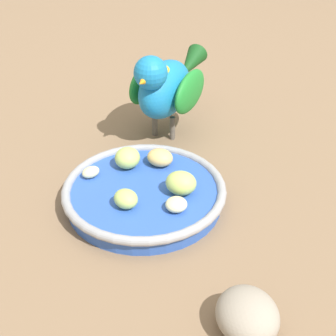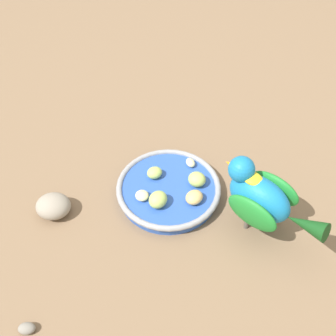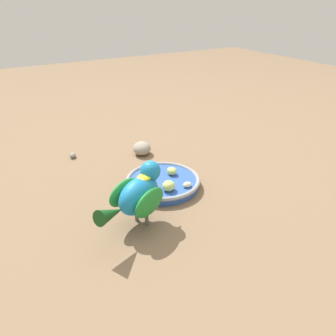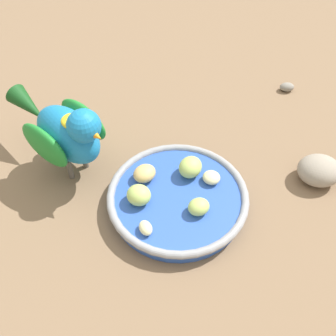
% 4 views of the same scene
% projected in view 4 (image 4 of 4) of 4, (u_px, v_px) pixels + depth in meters
% --- Properties ---
extents(ground_plane, '(4.00, 4.00, 0.00)m').
position_uv_depth(ground_plane, '(182.00, 195.00, 0.62)').
color(ground_plane, '#7A6047').
extents(feeding_bowl, '(0.21, 0.21, 0.03)m').
position_uv_depth(feeding_bowl, '(178.00, 198.00, 0.59)').
color(feeding_bowl, '#2D56B7').
rests_on(feeding_bowl, ground_plane).
extents(apple_piece_0, '(0.02, 0.02, 0.01)m').
position_uv_depth(apple_piece_0, '(146.00, 228.00, 0.54)').
color(apple_piece_0, beige).
rests_on(apple_piece_0, feeding_bowl).
extents(apple_piece_1, '(0.04, 0.04, 0.02)m').
position_uv_depth(apple_piece_1, '(145.00, 173.00, 0.60)').
color(apple_piece_1, tan).
rests_on(apple_piece_1, feeding_bowl).
extents(apple_piece_2, '(0.03, 0.03, 0.02)m').
position_uv_depth(apple_piece_2, '(211.00, 178.00, 0.60)').
color(apple_piece_2, beige).
rests_on(apple_piece_2, feeding_bowl).
extents(apple_piece_3, '(0.03, 0.03, 0.02)m').
position_uv_depth(apple_piece_3, '(197.00, 207.00, 0.56)').
color(apple_piece_3, '#B2CC66').
rests_on(apple_piece_3, feeding_bowl).
extents(apple_piece_4, '(0.05, 0.05, 0.03)m').
position_uv_depth(apple_piece_4, '(139.00, 195.00, 0.57)').
color(apple_piece_4, '#B2CC66').
rests_on(apple_piece_4, feeding_bowl).
extents(apple_piece_5, '(0.05, 0.05, 0.03)m').
position_uv_depth(apple_piece_5, '(190.00, 167.00, 0.61)').
color(apple_piece_5, '#B2CC66').
rests_on(apple_piece_5, feeding_bowl).
extents(parrot, '(0.20, 0.13, 0.15)m').
position_uv_depth(parrot, '(66.00, 131.00, 0.59)').
color(parrot, '#59544C').
rests_on(parrot, ground_plane).
extents(rock_large, '(0.08, 0.09, 0.04)m').
position_uv_depth(rock_large, '(319.00, 170.00, 0.62)').
color(rock_large, gray).
rests_on(rock_large, ground_plane).
extents(pebble_0, '(0.03, 0.03, 0.02)m').
position_uv_depth(pebble_0, '(287.00, 87.00, 0.78)').
color(pebble_0, gray).
rests_on(pebble_0, ground_plane).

